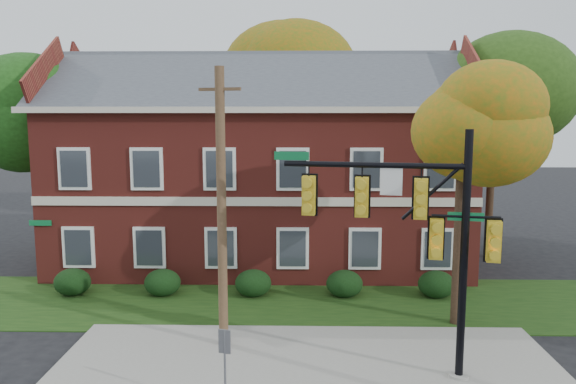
{
  "coord_description": "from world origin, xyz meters",
  "views": [
    {
      "loc": [
        -0.22,
        -14.08,
        6.97
      ],
      "look_at": [
        -0.58,
        3.0,
        4.58
      ],
      "focal_mm": 35.0,
      "sensor_mm": 36.0,
      "label": 1
    }
  ],
  "objects_px": {
    "hedge_center": "(253,283)",
    "traffic_signal": "(418,226)",
    "hedge_far_right": "(436,284)",
    "tree_left_rear": "(42,120)",
    "apartment_building": "(262,157)",
    "tree_near_right": "(472,123)",
    "hedge_far_left": "(72,282)",
    "sign_post": "(225,357)",
    "hedge_left": "(162,283)",
    "utility_pole": "(222,209)",
    "hedge_right": "(344,284)",
    "tree_far_rear": "(293,82)",
    "tree_right_rear": "(503,89)"
  },
  "relations": [
    {
      "from": "hedge_center",
      "to": "tree_left_rear",
      "type": "distance_m",
      "value": 12.23
    },
    {
      "from": "hedge_far_left",
      "to": "hedge_left",
      "type": "height_order",
      "value": "same"
    },
    {
      "from": "traffic_signal",
      "to": "sign_post",
      "type": "xyz_separation_m",
      "value": [
        -4.78,
        -2.01,
        -2.71
      ]
    },
    {
      "from": "hedge_right",
      "to": "traffic_signal",
      "type": "relative_size",
      "value": 0.21
    },
    {
      "from": "hedge_far_left",
      "to": "sign_post",
      "type": "height_order",
      "value": "sign_post"
    },
    {
      "from": "hedge_center",
      "to": "utility_pole",
      "type": "distance_m",
      "value": 5.99
    },
    {
      "from": "hedge_far_left",
      "to": "hedge_right",
      "type": "xyz_separation_m",
      "value": [
        10.5,
        0.0,
        0.0
      ]
    },
    {
      "from": "traffic_signal",
      "to": "hedge_far_right",
      "type": "bearing_deg",
      "value": 82.17
    },
    {
      "from": "tree_right_rear",
      "to": "tree_far_rear",
      "type": "bearing_deg",
      "value": 145.0
    },
    {
      "from": "utility_pole",
      "to": "tree_far_rear",
      "type": "bearing_deg",
      "value": 101.43
    },
    {
      "from": "hedge_left",
      "to": "traffic_signal",
      "type": "distance_m",
      "value": 11.13
    },
    {
      "from": "tree_right_rear",
      "to": "traffic_signal",
      "type": "relative_size",
      "value": 1.61
    },
    {
      "from": "hedge_far_left",
      "to": "tree_far_rear",
      "type": "bearing_deg",
      "value": 57.5
    },
    {
      "from": "hedge_far_left",
      "to": "tree_left_rear",
      "type": "height_order",
      "value": "tree_left_rear"
    },
    {
      "from": "hedge_center",
      "to": "hedge_far_right",
      "type": "relative_size",
      "value": 1.0
    },
    {
      "from": "hedge_far_left",
      "to": "traffic_signal",
      "type": "bearing_deg",
      "value": -28.62
    },
    {
      "from": "hedge_center",
      "to": "utility_pole",
      "type": "bearing_deg",
      "value": -96.07
    },
    {
      "from": "apartment_building",
      "to": "utility_pole",
      "type": "relative_size",
      "value": 2.26
    },
    {
      "from": "tree_near_right",
      "to": "tree_far_rear",
      "type": "height_order",
      "value": "tree_far_rear"
    },
    {
      "from": "apartment_building",
      "to": "traffic_signal",
      "type": "height_order",
      "value": "apartment_building"
    },
    {
      "from": "hedge_center",
      "to": "hedge_right",
      "type": "height_order",
      "value": "same"
    },
    {
      "from": "hedge_right",
      "to": "tree_near_right",
      "type": "distance_m",
      "value": 7.72
    },
    {
      "from": "sign_post",
      "to": "utility_pole",
      "type": "bearing_deg",
      "value": 113.63
    },
    {
      "from": "apartment_building",
      "to": "tree_near_right",
      "type": "bearing_deg",
      "value": -48.23
    },
    {
      "from": "apartment_building",
      "to": "hedge_left",
      "type": "relative_size",
      "value": 13.43
    },
    {
      "from": "hedge_center",
      "to": "traffic_signal",
      "type": "distance_m",
      "value": 8.82
    },
    {
      "from": "hedge_far_right",
      "to": "sign_post",
      "type": "bearing_deg",
      "value": -129.36
    },
    {
      "from": "hedge_left",
      "to": "tree_right_rear",
      "type": "bearing_deg",
      "value": 22.42
    },
    {
      "from": "hedge_right",
      "to": "utility_pole",
      "type": "xyz_separation_m",
      "value": [
        -4.0,
        -4.7,
        3.69
      ]
    },
    {
      "from": "apartment_building",
      "to": "hedge_center",
      "type": "distance_m",
      "value": 6.89
    },
    {
      "from": "tree_right_rear",
      "to": "hedge_left",
      "type": "bearing_deg",
      "value": -157.58
    },
    {
      "from": "hedge_left",
      "to": "hedge_far_right",
      "type": "distance_m",
      "value": 10.5
    },
    {
      "from": "tree_right_rear",
      "to": "hedge_far_left",
      "type": "bearing_deg",
      "value": -161.55
    },
    {
      "from": "apartment_building",
      "to": "utility_pole",
      "type": "height_order",
      "value": "apartment_building"
    },
    {
      "from": "hedge_far_left",
      "to": "tree_near_right",
      "type": "bearing_deg",
      "value": -11.27
    },
    {
      "from": "tree_near_right",
      "to": "tree_right_rear",
      "type": "distance_m",
      "value": 9.94
    },
    {
      "from": "hedge_left",
      "to": "utility_pole",
      "type": "distance_m",
      "value": 6.68
    },
    {
      "from": "hedge_far_right",
      "to": "tree_left_rear",
      "type": "xyz_separation_m",
      "value": [
        -16.73,
        4.14,
        6.16
      ]
    },
    {
      "from": "hedge_far_right",
      "to": "sign_post",
      "type": "relative_size",
      "value": 0.69
    },
    {
      "from": "apartment_building",
      "to": "tree_left_rear",
      "type": "xyz_separation_m",
      "value": [
        -9.73,
        -1.12,
        1.69
      ]
    },
    {
      "from": "hedge_center",
      "to": "traffic_signal",
      "type": "relative_size",
      "value": 0.21
    },
    {
      "from": "hedge_right",
      "to": "tree_left_rear",
      "type": "bearing_deg",
      "value": 162.63
    },
    {
      "from": "hedge_far_left",
      "to": "hedge_far_right",
      "type": "distance_m",
      "value": 14.0
    },
    {
      "from": "apartment_building",
      "to": "utility_pole",
      "type": "bearing_deg",
      "value": -92.88
    },
    {
      "from": "hedge_left",
      "to": "sign_post",
      "type": "height_order",
      "value": "sign_post"
    },
    {
      "from": "hedge_far_left",
      "to": "tree_left_rear",
      "type": "bearing_deg",
      "value": 123.42
    },
    {
      "from": "hedge_far_left",
      "to": "hedge_center",
      "type": "bearing_deg",
      "value": 0.0
    },
    {
      "from": "tree_right_rear",
      "to": "utility_pole",
      "type": "distance_m",
      "value": 16.48
    },
    {
      "from": "tree_left_rear",
      "to": "sign_post",
      "type": "xyz_separation_m",
      "value": [
        9.78,
        -12.61,
        -5.29
      ]
    },
    {
      "from": "tree_left_rear",
      "to": "tree_far_rear",
      "type": "xyz_separation_m",
      "value": [
        11.07,
        8.96,
        2.16
      ]
    }
  ]
}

